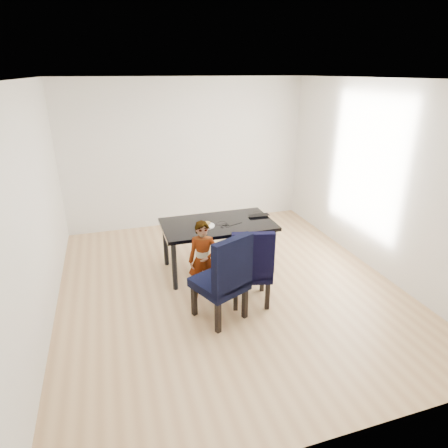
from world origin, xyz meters
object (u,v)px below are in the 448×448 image
object	(u,v)px
dining_table	(218,246)
laptop	(258,215)
chair_left	(219,276)
plate	(205,226)
child	(203,260)
chair_right	(250,264)

from	to	relation	value
dining_table	laptop	xyz separation A→B (m)	(0.67, 0.11, 0.39)
chair_left	plate	size ratio (longest dim) A/B	4.24
plate	child	bearing A→B (deg)	-107.62
chair_left	laptop	size ratio (longest dim) A/B	3.53
chair_right	laptop	size ratio (longest dim) A/B	3.31
child	laptop	size ratio (longest dim) A/B	3.35
child	laptop	bearing A→B (deg)	52.09
chair_left	child	distance (m)	0.49
child	laptop	world-z (taller)	child
chair_left	chair_right	size ratio (longest dim) A/B	1.06
chair_left	plate	world-z (taller)	chair_left
dining_table	chair_right	bearing A→B (deg)	-80.65
dining_table	chair_right	world-z (taller)	chair_right
dining_table	chair_left	world-z (taller)	chair_left
plate	laptop	xyz separation A→B (m)	(0.87, 0.18, 0.01)
dining_table	child	xyz separation A→B (m)	(-0.39, -0.65, 0.15)
laptop	dining_table	bearing A→B (deg)	11.70
chair_left	laptop	bearing A→B (deg)	27.58
dining_table	child	bearing A→B (deg)	-120.87
chair_left	child	size ratio (longest dim) A/B	1.05
chair_right	laptop	world-z (taller)	chair_right
chair_right	plate	xyz separation A→B (m)	(-0.35, 0.85, 0.23)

